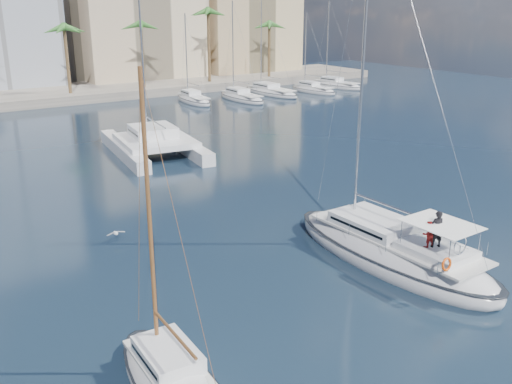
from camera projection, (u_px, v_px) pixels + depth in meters
ground at (284, 259)px, 30.28m from camera, size 160.00×160.00×0.00m
quay at (15, 98)px, 77.88m from camera, size 120.00×14.00×1.20m
building_beige at (135, 22)px, 93.76m from camera, size 20.00×14.00×20.00m
building_tan_right at (244, 26)px, 103.22m from camera, size 18.00×12.00×18.00m
palm_centre at (13, 25)px, 71.70m from camera, size 3.60×3.60×12.30m
palm_right at (239, 21)px, 89.91m from camera, size 3.60×3.60×12.30m
main_sloop at (391, 251)px, 29.80m from camera, size 4.41×13.32×19.68m
catamaran at (154, 141)px, 51.12m from camera, size 8.45×14.09×19.21m
seagull at (116, 233)px, 32.23m from camera, size 1.08×0.46×0.20m
moored_yacht_a at (194, 103)px, 77.82m from camera, size 3.37×9.52×11.90m
moored_yacht_b at (241, 100)px, 79.73m from camera, size 3.32×10.83×13.72m
moored_yacht_c at (271, 94)px, 84.78m from camera, size 3.98×12.33×15.54m
moored_yacht_d at (313, 92)px, 86.70m from camera, size 3.52×9.55×11.90m
moored_yacht_e at (336, 88)px, 91.75m from camera, size 4.61×11.11×13.72m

